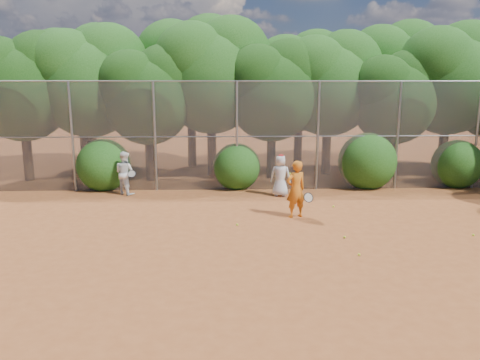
{
  "coord_description": "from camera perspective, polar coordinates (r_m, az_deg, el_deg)",
  "views": [
    {
      "loc": [
        -1.46,
        -11.16,
        3.98
      ],
      "look_at": [
        -1.0,
        2.5,
        1.1
      ],
      "focal_mm": 35.0,
      "sensor_mm": 36.0,
      "label": 1
    }
  ],
  "objects": [
    {
      "name": "ball_2",
      "position": [
        13.8,
        26.57,
        -6.02
      ],
      "size": [
        0.07,
        0.07,
        0.07
      ],
      "primitive_type": "sphere",
      "color": "#C1D627",
      "rests_on": "ground"
    },
    {
      "name": "tree_1",
      "position": [
        20.45,
        -17.87,
        11.86
      ],
      "size": [
        4.64,
        4.03,
        6.35
      ],
      "color": "black",
      "rests_on": "ground"
    },
    {
      "name": "ball_0",
      "position": [
        12.49,
        12.63,
        -6.82
      ],
      "size": [
        0.07,
        0.07,
        0.07
      ],
      "primitive_type": "sphere",
      "color": "#C1D627",
      "rests_on": "ground"
    },
    {
      "name": "tree_7",
      "position": [
        21.97,
        24.28,
        11.66
      ],
      "size": [
        4.77,
        4.14,
        6.53
      ],
      "color": "black",
      "rests_on": "ground"
    },
    {
      "name": "player_yellow",
      "position": [
        13.95,
        6.82,
        -1.12
      ],
      "size": [
        0.88,
        0.62,
        1.72
      ],
      "rotation": [
        0.0,
        0.0,
        3.51
      ],
      "color": "orange",
      "rests_on": "ground"
    },
    {
      "name": "tree_3",
      "position": [
        20.01,
        -3.38,
        13.07
      ],
      "size": [
        4.89,
        4.26,
        6.7
      ],
      "color": "black",
      "rests_on": "ground"
    },
    {
      "name": "tree_12",
      "position": [
        23.8,
        18.23,
        12.6
      ],
      "size": [
        5.02,
        4.37,
        6.88
      ],
      "color": "black",
      "rests_on": "ground"
    },
    {
      "name": "bush_3",
      "position": [
        19.85,
        24.94,
        2.01
      ],
      "size": [
        1.9,
        1.9,
        1.9
      ],
      "primitive_type": "sphere",
      "color": "#1A4A12",
      "rests_on": "ground"
    },
    {
      "name": "tree_2",
      "position": [
        19.23,
        -11.06,
        10.5
      ],
      "size": [
        3.99,
        3.47,
        5.47
      ],
      "color": "black",
      "rests_on": "ground"
    },
    {
      "name": "tree_10",
      "position": [
        22.26,
        -5.89,
        13.51
      ],
      "size": [
        5.15,
        4.48,
        7.06
      ],
      "color": "black",
      "rests_on": "ground"
    },
    {
      "name": "ball_3",
      "position": [
        13.23,
        -0.33,
        -5.46
      ],
      "size": [
        0.07,
        0.07,
        0.07
      ],
      "primitive_type": "sphere",
      "color": "#C1D627",
      "rests_on": "ground"
    },
    {
      "name": "bush_2",
      "position": [
        18.52,
        15.26,
        2.53
      ],
      "size": [
        2.2,
        2.2,
        2.2
      ],
      "primitive_type": "sphere",
      "color": "#1A4A12",
      "rests_on": "ground"
    },
    {
      "name": "tree_5",
      "position": [
        20.7,
        10.91,
        11.88
      ],
      "size": [
        4.51,
        3.92,
        6.17
      ],
      "color": "black",
      "rests_on": "ground"
    },
    {
      "name": "player_teen",
      "position": [
        16.54,
        4.96,
        0.58
      ],
      "size": [
        0.8,
        0.6,
        1.5
      ],
      "rotation": [
        0.0,
        0.0,
        2.95
      ],
      "color": "silver",
      "rests_on": "ground"
    },
    {
      "name": "bush_0",
      "position": [
        18.28,
        -16.29,
        2.04
      ],
      "size": [
        2.0,
        2.0,
        2.0
      ],
      "primitive_type": "sphere",
      "color": "#1A4A12",
      "rests_on": "ground"
    },
    {
      "name": "tree_4",
      "position": [
        19.5,
        4.07,
        11.22
      ],
      "size": [
        4.19,
        3.64,
        5.73
      ],
      "color": "black",
      "rests_on": "ground"
    },
    {
      "name": "tree_9",
      "position": [
        22.94,
        -18.78,
        12.18
      ],
      "size": [
        4.83,
        4.2,
        6.62
      ],
      "color": "black",
      "rests_on": "ground"
    },
    {
      "name": "player_white",
      "position": [
        17.24,
        -13.85,
        0.84
      ],
      "size": [
        0.96,
        0.91,
        1.55
      ],
      "rotation": [
        0.0,
        0.0,
        2.54
      ],
      "color": "white",
      "rests_on": "ground"
    },
    {
      "name": "ball_4",
      "position": [
        15.4,
        11.31,
        -3.18
      ],
      "size": [
        0.07,
        0.07,
        0.07
      ],
      "primitive_type": "sphere",
      "color": "#C1D627",
      "rests_on": "ground"
    },
    {
      "name": "ball_1",
      "position": [
        11.36,
        14.32,
        -8.8
      ],
      "size": [
        0.07,
        0.07,
        0.07
      ],
      "primitive_type": "sphere",
      "color": "#C1D627",
      "rests_on": "ground"
    },
    {
      "name": "fence_back",
      "position": [
        17.32,
        2.54,
        5.5
      ],
      "size": [
        20.05,
        0.09,
        4.03
      ],
      "color": "gray",
      "rests_on": "ground"
    },
    {
      "name": "tree_6",
      "position": [
        20.44,
        18.41,
        9.87
      ],
      "size": [
        3.86,
        3.36,
        5.29
      ],
      "color": "black",
      "rests_on": "ground"
    },
    {
      "name": "tree_0",
      "position": [
        20.79,
        -24.98,
        10.68
      ],
      "size": [
        4.38,
        3.81,
        6.0
      ],
      "color": "black",
      "rests_on": "ground"
    },
    {
      "name": "tree_11",
      "position": [
        22.08,
        7.41,
        12.28
      ],
      "size": [
        4.64,
        4.03,
        6.35
      ],
      "color": "black",
      "rests_on": "ground"
    },
    {
      "name": "ground",
      "position": [
        11.93,
        5.26,
        -7.63
      ],
      "size": [
        80.0,
        80.0,
        0.0
      ],
      "primitive_type": "plane",
      "color": "brown",
      "rests_on": "ground"
    },
    {
      "name": "bush_1",
      "position": [
        17.73,
        -0.41,
        1.9
      ],
      "size": [
        1.8,
        1.8,
        1.8
      ],
      "primitive_type": "sphere",
      "color": "#1A4A12",
      "rests_on": "ground"
    }
  ]
}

